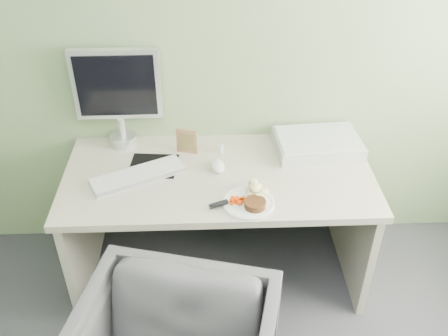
{
  "coord_description": "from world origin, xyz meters",
  "views": [
    {
      "loc": [
        -0.05,
        -0.44,
        2.26
      ],
      "look_at": [
        0.02,
        1.5,
        0.86
      ],
      "focal_mm": 40.0,
      "sensor_mm": 36.0,
      "label": 1
    }
  ],
  "objects_px": {
    "scanner": "(318,144)",
    "monitor": "(118,93)",
    "desk": "(219,201)",
    "plate": "(248,203)"
  },
  "relations": [
    {
      "from": "plate",
      "to": "monitor",
      "type": "bearing_deg",
      "value": 139.28
    },
    {
      "from": "monitor",
      "to": "scanner",
      "type": "bearing_deg",
      "value": -6.29
    },
    {
      "from": "desk",
      "to": "scanner",
      "type": "bearing_deg",
      "value": 20.32
    },
    {
      "from": "scanner",
      "to": "monitor",
      "type": "relative_size",
      "value": 0.83
    },
    {
      "from": "plate",
      "to": "scanner",
      "type": "height_order",
      "value": "scanner"
    },
    {
      "from": "desk",
      "to": "scanner",
      "type": "relative_size",
      "value": 3.49
    },
    {
      "from": "scanner",
      "to": "monitor",
      "type": "bearing_deg",
      "value": 170.0
    },
    {
      "from": "desk",
      "to": "monitor",
      "type": "height_order",
      "value": "monitor"
    },
    {
      "from": "desk",
      "to": "monitor",
      "type": "bearing_deg",
      "value": 148.88
    },
    {
      "from": "desk",
      "to": "scanner",
      "type": "height_order",
      "value": "scanner"
    }
  ]
}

